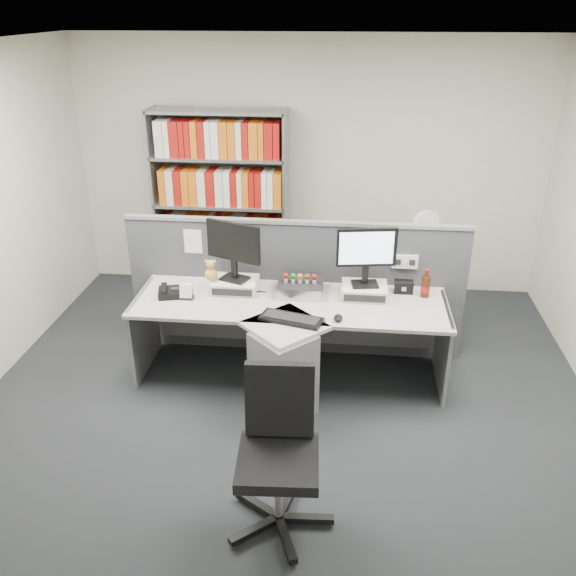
# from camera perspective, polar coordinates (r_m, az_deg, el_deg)

# --- Properties ---
(ground) EXTENTS (5.50, 5.50, 0.00)m
(ground) POSITION_cam_1_polar(r_m,az_deg,el_deg) (4.71, -0.84, -13.62)
(ground) COLOR #292C30
(ground) RESTS_ON ground
(room_shell) EXTENTS (5.04, 5.54, 2.72)m
(room_shell) POSITION_cam_1_polar(r_m,az_deg,el_deg) (3.84, -1.01, 7.62)
(room_shell) COLOR beige
(room_shell) RESTS_ON ground
(partition) EXTENTS (3.00, 0.08, 1.27)m
(partition) POSITION_cam_1_polar(r_m,az_deg,el_deg) (5.42, 0.70, 0.11)
(partition) COLOR #44454D
(partition) RESTS_ON ground
(desk) EXTENTS (2.60, 1.20, 0.72)m
(desk) POSITION_cam_1_polar(r_m,az_deg,el_deg) (4.93, -0.07, -5.15)
(desk) COLOR #B0B0AA
(desk) RESTS_ON ground
(monitor_riser_left) EXTENTS (0.38, 0.31, 0.10)m
(monitor_riser_left) POSITION_cam_1_polar(r_m,az_deg,el_deg) (5.19, -5.02, 0.28)
(monitor_riser_left) COLOR beige
(monitor_riser_left) RESTS_ON desk
(monitor_riser_right) EXTENTS (0.38, 0.31, 0.10)m
(monitor_riser_right) POSITION_cam_1_polar(r_m,az_deg,el_deg) (5.11, 7.20, -0.26)
(monitor_riser_right) COLOR beige
(monitor_riser_right) RESTS_ON desk
(monitor_left) EXTENTS (0.48, 0.23, 0.51)m
(monitor_left) POSITION_cam_1_polar(r_m,az_deg,el_deg) (5.05, -5.16, 3.94)
(monitor_left) COLOR black
(monitor_left) RESTS_ON monitor_riser_left
(monitor_right) EXTENTS (0.49, 0.19, 0.50)m
(monitor_right) POSITION_cam_1_polar(r_m,az_deg,el_deg) (4.97, 7.42, 3.39)
(monitor_right) COLOR black
(monitor_right) RESTS_ON monitor_riser_right
(desktop_pc) EXTENTS (0.38, 0.34, 0.10)m
(desktop_pc) POSITION_cam_1_polar(r_m,az_deg,el_deg) (5.13, 1.16, 0.07)
(desktop_pc) COLOR black
(desktop_pc) RESTS_ON desk
(figurines) EXTENTS (0.29, 0.05, 0.09)m
(figurines) POSITION_cam_1_polar(r_m,az_deg,el_deg) (5.07, 1.15, 1.03)
(figurines) COLOR beige
(figurines) RESTS_ON desktop_pc
(keyboard) EXTENTS (0.52, 0.31, 0.03)m
(keyboard) POSITION_cam_1_polar(r_m,az_deg,el_deg) (4.70, 0.32, -2.93)
(keyboard) COLOR black
(keyboard) RESTS_ON desk
(mouse) EXTENTS (0.07, 0.11, 0.04)m
(mouse) POSITION_cam_1_polar(r_m,az_deg,el_deg) (4.71, 4.75, -2.83)
(mouse) COLOR black
(mouse) RESTS_ON desk
(desk_phone) EXTENTS (0.25, 0.23, 0.09)m
(desk_phone) POSITION_cam_1_polar(r_m,az_deg,el_deg) (5.18, -11.04, -0.38)
(desk_phone) COLOR black
(desk_phone) RESTS_ON desk
(desk_calendar) EXTENTS (0.11, 0.08, 0.13)m
(desk_calendar) POSITION_cam_1_polar(r_m,az_deg,el_deg) (5.09, -9.54, -0.43)
(desk_calendar) COLOR black
(desk_calendar) RESTS_ON desk
(plush_toy) EXTENTS (0.11, 0.11, 0.19)m
(plush_toy) POSITION_cam_1_polar(r_m,az_deg,el_deg) (5.15, -7.28, 1.55)
(plush_toy) COLOR gold
(plush_toy) RESTS_ON monitor_riser_left
(speaker) EXTENTS (0.16, 0.09, 0.11)m
(speaker) POSITION_cam_1_polar(r_m,az_deg,el_deg) (5.22, 10.85, 0.11)
(speaker) COLOR black
(speaker) RESTS_ON desk
(cola_bottle) EXTENTS (0.08, 0.08, 0.25)m
(cola_bottle) POSITION_cam_1_polar(r_m,az_deg,el_deg) (5.17, 12.84, 0.15)
(cola_bottle) COLOR #3F190A
(cola_bottle) RESTS_ON desk
(shelving_unit) EXTENTS (1.41, 0.40, 2.00)m
(shelving_unit) POSITION_cam_1_polar(r_m,az_deg,el_deg) (6.53, -6.30, 7.54)
(shelving_unit) COLOR gray
(shelving_unit) RESTS_ON ground
(filing_cabinet) EXTENTS (0.45, 0.61, 0.70)m
(filing_cabinet) POSITION_cam_1_polar(r_m,az_deg,el_deg) (6.25, 12.31, 0.06)
(filing_cabinet) COLOR gray
(filing_cabinet) RESTS_ON ground
(desk_fan) EXTENTS (0.27, 0.18, 0.47)m
(desk_fan) POSITION_cam_1_polar(r_m,az_deg,el_deg) (6.01, 12.87, 5.60)
(desk_fan) COLOR white
(desk_fan) RESTS_ON filing_cabinet
(office_chair) EXTENTS (0.65, 0.67, 1.01)m
(office_chair) POSITION_cam_1_polar(r_m,az_deg,el_deg) (3.76, -0.88, -14.73)
(office_chair) COLOR silver
(office_chair) RESTS_ON ground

